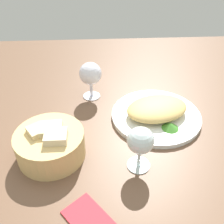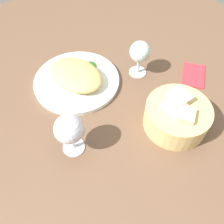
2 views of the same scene
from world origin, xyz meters
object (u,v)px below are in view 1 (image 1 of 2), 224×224
plate (156,116)px  bread_basket (51,144)px  wine_glass_far (140,142)px  folded_napkin (89,219)px  wine_glass_near (90,75)px

plate → bread_basket: size_ratio=1.56×
plate → wine_glass_far: (7.98, 18.75, 7.36)cm
plate → folded_napkin: bearing=58.5°
plate → wine_glass_far: wine_glass_far is taller
wine_glass_far → folded_napkin: bearing=49.2°
plate → bread_basket: bread_basket is taller
plate → folded_napkin: size_ratio=2.47×
folded_napkin → wine_glass_far: bearing=100.0°
plate → wine_glass_near: (19.82, -12.81, 7.73)cm
bread_basket → folded_napkin: size_ratio=1.58×
wine_glass_far → plate: bearing=-113.1°
bread_basket → wine_glass_near: size_ratio=1.38×
wine_glass_near → wine_glass_far: (-11.84, 31.56, -0.38)cm
plate → wine_glass_near: wine_glass_near is taller
wine_glass_near → folded_napkin: (0.21, 45.53, -8.03)cm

